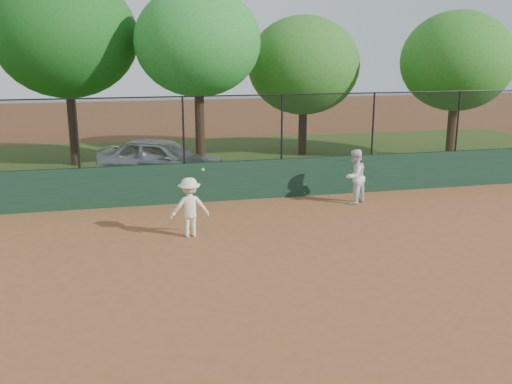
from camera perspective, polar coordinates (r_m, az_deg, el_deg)
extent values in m
plane|color=brown|center=(11.84, -1.36, -8.45)|extent=(80.00, 80.00, 0.00)
cube|color=#1B3C28|center=(17.30, -5.46, 0.97)|extent=(26.00, 0.20, 1.20)
cube|color=#35531A|center=(23.25, -7.45, 2.88)|extent=(36.00, 12.00, 0.01)
imported|color=silver|center=(20.19, -9.50, 3.24)|extent=(4.77, 3.69, 1.52)
imported|color=white|center=(17.25, 9.82, 1.53)|extent=(1.01, 0.96, 1.64)
imported|color=white|center=(14.13, -6.64, -1.52)|extent=(0.98, 0.58, 1.49)
sphere|color=#A8CC2D|center=(13.60, -5.33, 2.25)|extent=(0.08, 0.08, 0.08)
cube|color=black|center=(17.00, -5.58, 6.22)|extent=(26.00, 0.02, 2.00)
cylinder|color=black|center=(16.89, -5.67, 9.52)|extent=(26.00, 0.04, 0.04)
cylinder|color=black|center=(16.91, -17.48, 5.58)|extent=(0.06, 0.06, 2.00)
cylinder|color=black|center=(16.94, -7.27, 6.15)|extent=(0.06, 0.06, 2.00)
cylinder|color=black|center=(17.50, 2.60, 6.51)|extent=(0.06, 0.06, 2.00)
cylinder|color=black|center=(18.54, 11.63, 6.68)|extent=(0.06, 0.06, 2.00)
cylinder|color=black|center=(19.97, 19.53, 6.69)|extent=(0.06, 0.06, 2.00)
cylinder|color=#3E2815|center=(23.64, -17.81, 6.03)|extent=(0.36, 0.36, 2.88)
ellipsoid|color=#195518|center=(23.43, -18.49, 14.59)|extent=(5.41, 4.92, 4.67)
cylinder|color=#452E18|center=(21.79, -5.62, 6.11)|extent=(0.36, 0.36, 2.96)
ellipsoid|color=#277B2A|center=(21.57, -5.84, 14.71)|extent=(4.62, 4.20, 3.99)
cylinder|color=#402815|center=(24.91, 4.67, 6.00)|extent=(0.36, 0.36, 1.96)
ellipsoid|color=#306821|center=(24.66, 4.81, 12.50)|extent=(4.77, 4.34, 4.12)
cylinder|color=#472E19|center=(25.34, 18.93, 5.69)|extent=(0.36, 0.36, 2.20)
ellipsoid|color=#2A691E|center=(25.11, 19.48, 12.24)|extent=(4.66, 4.23, 4.02)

